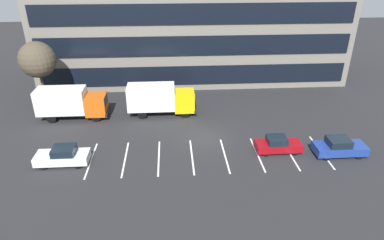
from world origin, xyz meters
The scene contains 9 objects.
ground_plane centered at (0.00, 0.00, 0.00)m, with size 120.00×120.00×0.00m, color #262628.
office_building centered at (0.00, 17.95, 7.20)m, with size 38.42×11.78×14.40m.
lot_markings centered at (0.00, -3.02, 0.00)m, with size 19.74×5.40×0.01m.
box_truck_yellow centered at (-4.19, 5.50, 1.83)m, with size 7.02×2.32×3.25m.
box_truck_orange centered at (-13.22, 5.15, 1.82)m, with size 6.99×2.31×3.24m.
sedan_maroon centered at (6.01, -2.65, 0.66)m, with size 3.89×1.63×1.39m.
sedan_navy centered at (11.03, -3.51, 0.73)m, with size 4.32×1.81×1.55m.
sedan_white centered at (-11.89, -3.37, 0.71)m, with size 4.22×1.77×1.51m.
bare_tree centered at (-17.00, 8.67, 5.24)m, with size 3.83×3.83×7.17m.
Camera 1 is at (-3.00, -27.32, 15.61)m, focal length 31.90 mm.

